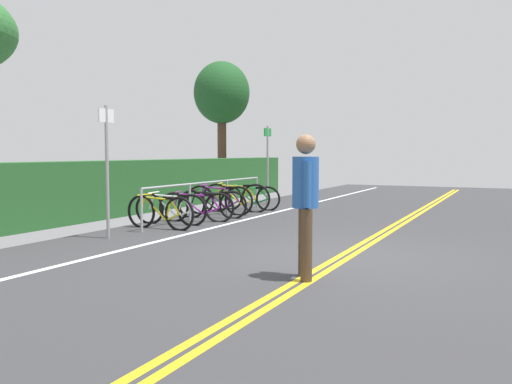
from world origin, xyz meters
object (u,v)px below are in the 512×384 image
bicycle_3 (212,204)px  sign_post_near (107,159)px  bicycle_1 (171,209)px  tree_mid (222,95)px  bicycle_0 (160,212)px  bicycle_5 (236,198)px  bicycle_4 (219,200)px  bicycle_2 (197,207)px  bike_rack (210,190)px  bicycle_6 (249,198)px  sign_post_far (268,158)px  pedestrian (305,196)px

bicycle_3 → sign_post_near: sign_post_near is taller
bicycle_1 → sign_post_near: 2.32m
tree_mid → bicycle_0: bearing=-158.2°
bicycle_0 → bicycle_3: size_ratio=1.00×
bicycle_5 → tree_mid: size_ratio=0.35×
bicycle_4 → bicycle_2: bearing=-170.8°
bicycle_1 → bicycle_0: bearing=-163.9°
bicycle_5 → sign_post_near: sign_post_near is taller
bike_rack → bicycle_1: bike_rack is taller
bicycle_3 → tree_mid: (6.98, 3.64, 3.39)m
bicycle_6 → tree_mid: (4.97, 3.62, 3.39)m
bike_rack → bicycle_5: bearing=0.9°
bike_rack → sign_post_near: size_ratio=2.19×
bicycle_0 → sign_post_far: bearing=2.1°
bicycle_3 → bicycle_4: (0.71, 0.21, 0.03)m
bicycle_0 → bicycle_6: size_ratio=0.96×
bicycle_0 → bicycle_5: 3.42m
bicycle_2 → bicycle_4: size_ratio=0.93×
sign_post_near → sign_post_far: sign_post_near is taller
bike_rack → bicycle_5: 1.41m
bicycle_1 → sign_post_far: (5.06, 0.02, 1.06)m
bicycle_2 → bicycle_5: bearing=3.3°
bike_rack → bicycle_0: bike_rack is taller
bicycle_1 → bicycle_5: (2.77, -0.12, 0.03)m
bike_rack → pedestrian: pedestrian is taller
bike_rack → tree_mid: tree_mid is taller
tree_mid → bicycle_3: bearing=-152.4°
bicycle_6 → bicycle_0: bearing=179.9°
sign_post_far → tree_mid: 5.28m
bike_rack → bicycle_4: 0.78m
bicycle_1 → bicycle_5: size_ratio=0.99×
tree_mid → bicycle_4: bearing=-151.3°
tree_mid → bicycle_1: bearing=-157.7°
bicycle_1 → bicycle_6: (3.40, -0.19, -0.01)m
bicycle_6 → tree_mid: tree_mid is taller
bicycle_0 → sign_post_far: (5.71, 0.21, 1.05)m
bike_rack → bicycle_6: size_ratio=3.00×
bicycle_0 → sign_post_far: 5.81m
bicycle_5 → sign_post_near: (-4.83, 0.06, 1.05)m
bike_rack → sign_post_near: 3.53m
pedestrian → tree_mid: (11.85, 7.80, 2.69)m
bicycle_2 → bicycle_0: bearing=177.4°
bicycle_0 → sign_post_far: size_ratio=0.72×
bicycle_3 → bicycle_4: bearing=16.3°
pedestrian → bicycle_6: bearing=31.3°
bicycle_1 → bicycle_2: 0.70m
bicycle_1 → bicycle_3: (1.39, -0.22, -0.01)m
bicycle_0 → bicycle_2: bicycle_0 is taller
pedestrian → bicycle_1: bearing=51.5°
bicycle_2 → bicycle_4: 1.47m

